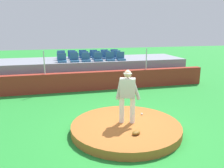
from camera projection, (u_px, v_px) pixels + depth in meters
ground_plane at (126, 131)px, 7.69m from camera, size 60.00×60.00×0.00m
pitchers_mound at (126, 128)px, 7.66m from camera, size 3.61×3.61×0.26m
pitcher at (127, 92)px, 7.50m from camera, size 0.80×0.40×1.80m
baseball at (142, 114)px, 8.41m from camera, size 0.07×0.07×0.07m
fielding_glove at (136, 133)px, 6.88m from camera, size 0.36×0.33×0.11m
brick_barrier at (96, 81)px, 12.68m from camera, size 12.64×0.40×1.01m
fence_post_left at (44, 63)px, 11.78m from camera, size 0.06×0.06×1.19m
fence_post_right at (146, 59)px, 13.09m from camera, size 0.06×0.06×1.19m
bleacher_platform at (90, 70)px, 14.74m from camera, size 11.71×3.07×1.41m
stadium_chair_0 at (62, 59)px, 13.19m from camera, size 0.48×0.44×0.50m
stadium_chair_1 at (75, 59)px, 13.35m from camera, size 0.48×0.44×0.50m
stadium_chair_2 at (86, 59)px, 13.50m from camera, size 0.48×0.44×0.50m
stadium_chair_3 at (98, 58)px, 13.67m from camera, size 0.48×0.44×0.50m
stadium_chair_4 at (110, 58)px, 13.84m from camera, size 0.48×0.44×0.50m
stadium_chair_5 at (121, 58)px, 13.98m from camera, size 0.48×0.44×0.50m
stadium_chair_6 at (61, 58)px, 13.95m from camera, size 0.48×0.44×0.50m
stadium_chair_7 at (74, 57)px, 14.14m from camera, size 0.48×0.44×0.50m
stadium_chair_8 at (85, 57)px, 14.28m from camera, size 0.48×0.44×0.50m
stadium_chair_9 at (96, 57)px, 14.44m from camera, size 0.48×0.44×0.50m
stadium_chair_10 at (106, 56)px, 14.62m from camera, size 0.48×0.44×0.50m
stadium_chair_11 at (117, 56)px, 14.76m from camera, size 0.48×0.44×0.50m
stadium_chair_12 at (61, 56)px, 14.71m from camera, size 0.48×0.44×0.50m
stadium_chair_13 at (72, 56)px, 14.88m from camera, size 0.48×0.44×0.50m
stadium_chair_14 at (83, 55)px, 15.07m from camera, size 0.48×0.44×0.50m
stadium_chair_15 at (94, 55)px, 15.19m from camera, size 0.48×0.44×0.50m
stadium_chair_16 at (105, 55)px, 15.37m from camera, size 0.48×0.44×0.50m
stadium_chair_17 at (114, 54)px, 15.53m from camera, size 0.48×0.44×0.50m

